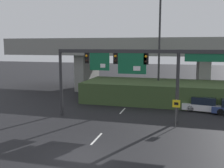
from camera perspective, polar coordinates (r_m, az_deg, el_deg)
ground_plane at (r=16.22m, az=-6.89°, el=-15.31°), size 160.00×160.00×0.00m
lane_markings at (r=26.42m, az=2.32°, el=-5.86°), size 0.14×35.24×0.01m
signal_gantry at (r=22.67m, az=3.51°, el=4.47°), size 14.41×0.44×6.17m
speed_limit_sign at (r=21.44m, az=13.78°, el=-5.33°), size 0.60×0.11×2.30m
highway_light_pole_near at (r=31.70m, az=10.29°, el=9.38°), size 0.70×0.36×13.50m
overpass_bridge at (r=37.76m, az=6.57°, el=6.59°), size 39.22×8.80×7.49m
grass_embankment at (r=30.85m, az=9.76°, el=-1.69°), size 16.77×6.93×2.34m
parked_sedan_near_right at (r=27.71m, az=19.58°, el=-4.25°), size 4.58×2.43×1.46m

